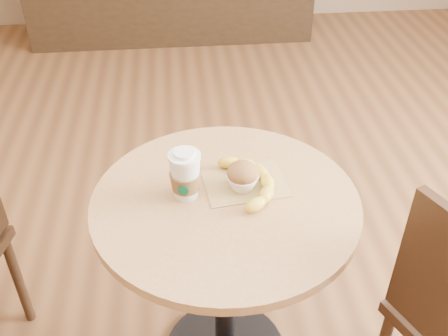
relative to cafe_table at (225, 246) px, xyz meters
name	(u,v)px	position (x,y,z in m)	size (l,w,h in m)	color
cafe_table	(225,246)	(0.00, 0.00, 0.00)	(0.77, 0.77, 0.75)	black
kraft_bag	(245,183)	(0.07, 0.06, 0.19)	(0.24, 0.18, 0.00)	#9B7F4B
coffee_cup	(185,176)	(-0.11, 0.03, 0.26)	(0.09, 0.09, 0.15)	silver
muffin	(243,176)	(0.05, 0.04, 0.24)	(0.09, 0.09, 0.08)	white
banana	(250,182)	(0.08, 0.04, 0.21)	(0.17, 0.28, 0.04)	gold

